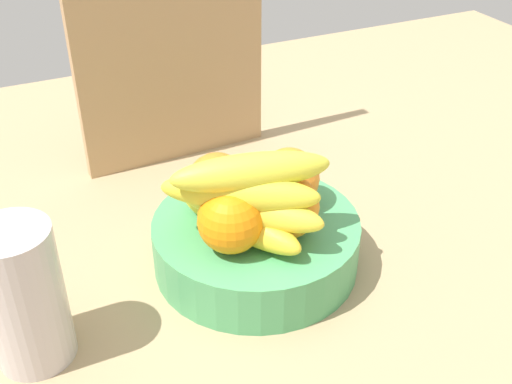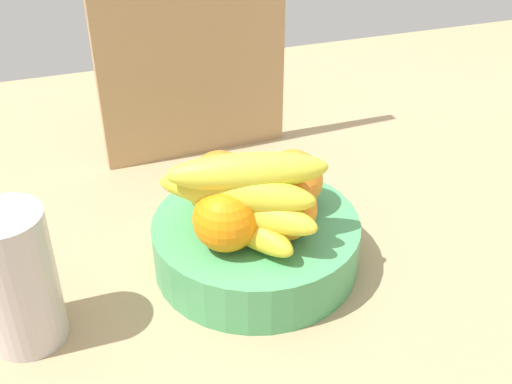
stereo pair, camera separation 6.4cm
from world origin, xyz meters
The scene contains 9 objects.
ground_plane centered at (0.00, 0.00, -1.50)cm, with size 180.00×140.00×3.00cm, color tan.
fruit_bowl centered at (-2.11, 2.70, 3.08)cm, with size 24.13×24.13×6.16cm, color #499F62.
orange_front_left centered at (2.94, 4.36, 9.75)cm, with size 7.18×7.18×7.18cm, color orange.
orange_front_right centered at (-5.10, 6.85, 9.75)cm, with size 7.18×7.18×7.18cm, color orange.
orange_center centered at (-6.59, -0.61, 9.75)cm, with size 7.18×7.18×7.18cm, color orange.
orange_back_left centered at (0.39, -0.77, 9.75)cm, with size 7.18×7.18×7.18cm, color orange.
banana_bunch centered at (-4.58, 0.43, 11.46)cm, with size 18.31×17.09×10.60cm.
cutting_board centered at (-1.87, 31.67, 18.00)cm, with size 28.00×1.80×36.00cm, color tan.
thermos_tumbler centered at (-28.14, -0.98, 7.65)cm, with size 7.75×7.75×15.31cm, color #BFB4B5.
Camera 2 is at (-21.11, -53.32, 48.70)cm, focal length 44.39 mm.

